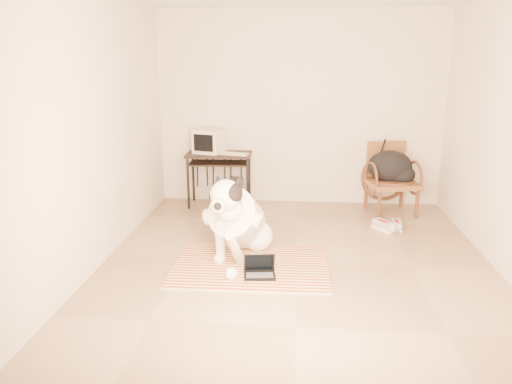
# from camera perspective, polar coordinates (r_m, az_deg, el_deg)

# --- Properties ---
(floor) EXTENTS (4.50, 4.50, 0.00)m
(floor) POSITION_cam_1_polar(r_m,az_deg,el_deg) (5.27, 4.64, -7.89)
(floor) COLOR #8C7255
(floor) RESTS_ON ground
(wall_back) EXTENTS (4.50, 0.00, 4.50)m
(wall_back) POSITION_cam_1_polar(r_m,az_deg,el_deg) (7.13, 5.00, 9.42)
(wall_back) COLOR beige
(wall_back) RESTS_ON floor
(wall_front) EXTENTS (4.50, 0.00, 4.50)m
(wall_front) POSITION_cam_1_polar(r_m,az_deg,el_deg) (2.69, 4.92, -0.21)
(wall_front) COLOR beige
(wall_front) RESTS_ON floor
(wall_left) EXTENTS (0.00, 4.50, 4.50)m
(wall_left) POSITION_cam_1_polar(r_m,az_deg,el_deg) (5.29, -17.40, 6.77)
(wall_left) COLOR beige
(wall_left) RESTS_ON floor
(rug) EXTENTS (1.59, 1.22, 0.02)m
(rug) POSITION_cam_1_polar(r_m,az_deg,el_deg) (5.13, -0.61, -8.37)
(rug) COLOR #AF2609
(rug) RESTS_ON floor
(dog) EXTENTS (0.68, 1.39, 1.00)m
(dog) POSITION_cam_1_polar(r_m,az_deg,el_deg) (5.26, -2.14, -3.30)
(dog) COLOR white
(dog) RESTS_ON rug
(laptop) EXTENTS (0.32, 0.25, 0.21)m
(laptop) POSITION_cam_1_polar(r_m,az_deg,el_deg) (4.87, 0.41, -8.92)
(laptop) COLOR black
(laptop) RESTS_ON rug
(computer_desk) EXTENTS (0.92, 0.53, 0.75)m
(computer_desk) POSITION_cam_1_polar(r_m,az_deg,el_deg) (7.04, -4.25, 3.57)
(computer_desk) COLOR black
(computer_desk) RESTS_ON floor
(crt_monitor) EXTENTS (0.46, 0.45, 0.33)m
(crt_monitor) POSITION_cam_1_polar(r_m,az_deg,el_deg) (7.05, -5.37, 5.82)
(crt_monitor) COLOR beige
(crt_monitor) RESTS_ON computer_desk
(desk_keyboard) EXTENTS (0.40, 0.23, 0.03)m
(desk_keyboard) POSITION_cam_1_polar(r_m,az_deg,el_deg) (6.91, -2.47, 4.38)
(desk_keyboard) COLOR beige
(desk_keyboard) RESTS_ON computer_desk
(pc_tower) EXTENTS (0.21, 0.42, 0.38)m
(pc_tower) POSITION_cam_1_polar(r_m,az_deg,el_deg) (7.11, -2.44, -0.07)
(pc_tower) COLOR #464649
(pc_tower) RESTS_ON floor
(rattan_chair) EXTENTS (0.73, 0.71, 0.94)m
(rattan_chair) POSITION_cam_1_polar(r_m,az_deg,el_deg) (6.97, 15.12, 1.51)
(rattan_chair) COLOR brown
(rattan_chair) RESTS_ON floor
(backpack) EXTENTS (0.61, 0.48, 0.43)m
(backpack) POSITION_cam_1_polar(r_m,az_deg,el_deg) (6.87, 15.28, 2.66)
(backpack) COLOR black
(backpack) RESTS_ON rattan_chair
(sneaker_left) EXTENTS (0.28, 0.33, 0.11)m
(sneaker_left) POSITION_cam_1_polar(r_m,az_deg,el_deg) (6.35, 14.42, -3.78)
(sneaker_left) COLOR white
(sneaker_left) RESTS_ON floor
(sneaker_right) EXTENTS (0.13, 0.28, 0.09)m
(sneaker_right) POSITION_cam_1_polar(r_m,az_deg,el_deg) (6.44, 15.78, -3.68)
(sneaker_right) COLOR white
(sneaker_right) RESTS_ON floor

